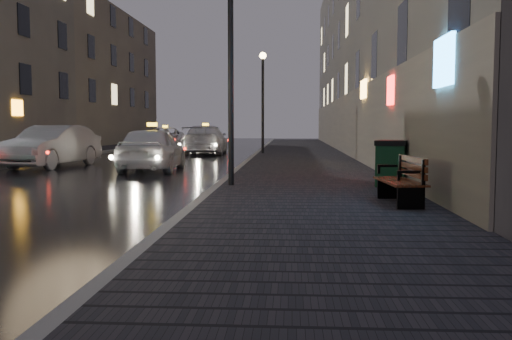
# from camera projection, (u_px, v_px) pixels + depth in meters

# --- Properties ---
(ground) EXTENTS (120.00, 120.00, 0.00)m
(ground) POSITION_uv_depth(u_px,v_px,m) (64.00, 237.00, 8.42)
(ground) COLOR black
(ground) RESTS_ON ground
(sidewalk) EXTENTS (4.60, 58.00, 0.15)m
(sidewalk) POSITION_uv_depth(u_px,v_px,m) (302.00, 156.00, 29.07)
(sidewalk) COLOR black
(sidewalk) RESTS_ON ground
(curb) EXTENTS (0.20, 58.00, 0.15)m
(curb) POSITION_uv_depth(u_px,v_px,m) (255.00, 155.00, 29.22)
(curb) COLOR slate
(curb) RESTS_ON ground
(sidewalk_far) EXTENTS (2.40, 58.00, 0.15)m
(sidewalk_far) POSITION_uv_depth(u_px,v_px,m) (61.00, 155.00, 29.84)
(sidewalk_far) COLOR black
(sidewalk_far) RESTS_ON ground
(curb_far) EXTENTS (0.20, 58.00, 0.15)m
(curb_far) POSITION_uv_depth(u_px,v_px,m) (85.00, 155.00, 29.76)
(curb_far) COLOR slate
(curb_far) RESTS_ON ground
(building_near) EXTENTS (1.80, 50.00, 13.00)m
(building_near) POSITION_uv_depth(u_px,v_px,m) (358.00, 39.00, 32.34)
(building_near) COLOR #605B54
(building_near) RESTS_ON ground
(building_far_c) EXTENTS (6.00, 22.00, 11.00)m
(building_far_c) POSITION_uv_depth(u_px,v_px,m) (90.00, 78.00, 47.61)
(building_far_c) COLOR #6B6051
(building_far_c) RESTS_ON ground
(lamp_near) EXTENTS (0.36, 0.36, 5.28)m
(lamp_near) POSITION_uv_depth(u_px,v_px,m) (231.00, 50.00, 14.00)
(lamp_near) COLOR black
(lamp_near) RESTS_ON sidewalk
(lamp_far) EXTENTS (0.36, 0.36, 5.28)m
(lamp_far) POSITION_uv_depth(u_px,v_px,m) (263.00, 90.00, 29.92)
(lamp_far) COLOR black
(lamp_far) RESTS_ON sidewalk
(bench) EXTENTS (0.76, 1.82, 0.91)m
(bench) POSITION_uv_depth(u_px,v_px,m) (403.00, 180.00, 10.87)
(bench) COLOR black
(bench) RESTS_ON sidewalk
(trash_bin) EXTENTS (0.92, 0.92, 1.12)m
(trash_bin) POSITION_uv_depth(u_px,v_px,m) (391.00, 163.00, 13.93)
(trash_bin) COLOR black
(trash_bin) RESTS_ON sidewalk
(taxi_near) EXTENTS (2.08, 4.74, 1.59)m
(taxi_near) POSITION_uv_depth(u_px,v_px,m) (152.00, 149.00, 20.31)
(taxi_near) COLOR silver
(taxi_near) RESTS_ON ground
(car_left_mid) EXTENTS (2.38, 5.13, 1.63)m
(car_left_mid) POSITION_uv_depth(u_px,v_px,m) (52.00, 146.00, 22.13)
(car_left_mid) COLOR #9B9AA2
(car_left_mid) RESTS_ON ground
(taxi_mid) EXTENTS (2.48, 5.58, 1.59)m
(taxi_mid) POSITION_uv_depth(u_px,v_px,m) (206.00, 140.00, 31.95)
(taxi_mid) COLOR white
(taxi_mid) RESTS_ON ground
(taxi_far) EXTENTS (3.05, 5.52, 1.46)m
(taxi_far) POSITION_uv_depth(u_px,v_px,m) (165.00, 138.00, 38.91)
(taxi_far) COLOR white
(taxi_far) RESTS_ON ground
(car_far) EXTENTS (2.06, 4.52, 1.51)m
(car_far) POSITION_uv_depth(u_px,v_px,m) (210.00, 136.00, 45.43)
(car_far) COLOR #94949B
(car_far) RESTS_ON ground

